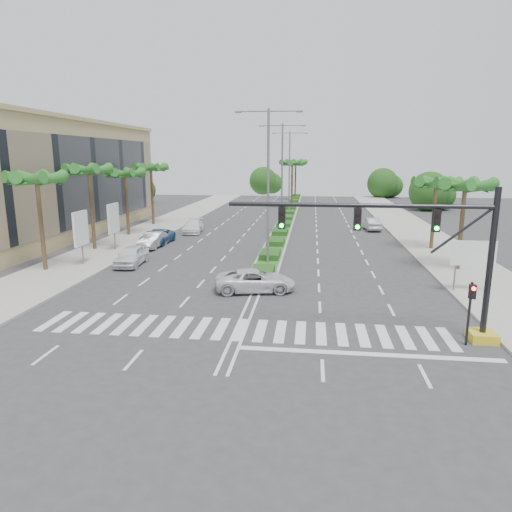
# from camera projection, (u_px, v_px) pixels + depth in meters

# --- Properties ---
(ground) EXTENTS (160.00, 160.00, 0.00)m
(ground) POSITION_uv_depth(u_px,v_px,m) (241.00, 330.00, 22.84)
(ground) COLOR #333335
(ground) RESTS_ON ground
(footpath_right) EXTENTS (6.00, 120.00, 0.15)m
(footpath_right) POSITION_uv_depth(u_px,v_px,m) (445.00, 254.00, 40.41)
(footpath_right) COLOR gray
(footpath_right) RESTS_ON ground
(footpath_left) EXTENTS (6.00, 120.00, 0.15)m
(footpath_left) POSITION_uv_depth(u_px,v_px,m) (117.00, 246.00, 44.04)
(footpath_left) COLOR gray
(footpath_left) RESTS_ON ground
(median) EXTENTS (2.20, 75.00, 0.20)m
(median) POSITION_uv_depth(u_px,v_px,m) (288.00, 215.00, 66.46)
(median) COLOR gray
(median) RESTS_ON ground
(median_grass) EXTENTS (1.80, 75.00, 0.04)m
(median_grass) POSITION_uv_depth(u_px,v_px,m) (288.00, 215.00, 66.43)
(median_grass) COLOR #24561D
(median_grass) RESTS_ON median
(building) EXTENTS (12.00, 36.00, 12.00)m
(building) POSITION_uv_depth(u_px,v_px,m) (42.00, 180.00, 49.88)
(building) COLOR tan
(building) RESTS_ON ground
(signal_gantry) EXTENTS (12.60, 1.20, 7.20)m
(signal_gantry) POSITION_uv_depth(u_px,v_px,m) (439.00, 268.00, 21.00)
(signal_gantry) COLOR gold
(signal_gantry) RESTS_ON ground
(pedestrian_signal) EXTENTS (0.28, 0.36, 3.00)m
(pedestrian_signal) POSITION_uv_depth(u_px,v_px,m) (471.00, 303.00, 20.49)
(pedestrian_signal) COLOR black
(pedestrian_signal) RESTS_ON ground
(direction_sign) EXTENTS (2.70, 0.11, 3.40)m
(direction_sign) POSITION_uv_depth(u_px,v_px,m) (473.00, 255.00, 28.46)
(direction_sign) COLOR slate
(direction_sign) RESTS_ON ground
(billboard_near) EXTENTS (0.18, 2.10, 4.35)m
(billboard_near) POSITION_uv_depth(u_px,v_px,m) (81.00, 229.00, 35.58)
(billboard_near) COLOR slate
(billboard_near) RESTS_ON ground
(billboard_far) EXTENTS (0.18, 2.10, 4.35)m
(billboard_far) POSITION_uv_depth(u_px,v_px,m) (113.00, 219.00, 41.40)
(billboard_far) COLOR slate
(billboard_far) RESTS_ON ground
(palm_left_near) EXTENTS (4.57, 4.68, 7.55)m
(palm_left_near) POSITION_uv_depth(u_px,v_px,m) (37.00, 182.00, 33.08)
(palm_left_near) COLOR brown
(palm_left_near) RESTS_ON ground
(palm_left_mid) EXTENTS (4.57, 4.68, 7.95)m
(palm_left_mid) POSITION_uv_depth(u_px,v_px,m) (89.00, 173.00, 40.76)
(palm_left_mid) COLOR brown
(palm_left_mid) RESTS_ON ground
(palm_left_far) EXTENTS (4.57, 4.68, 7.35)m
(palm_left_far) POSITION_uv_depth(u_px,v_px,m) (125.00, 176.00, 48.64)
(palm_left_far) COLOR brown
(palm_left_far) RESTS_ON ground
(palm_left_end) EXTENTS (4.57, 4.68, 7.75)m
(palm_left_end) POSITION_uv_depth(u_px,v_px,m) (151.00, 170.00, 56.32)
(palm_left_end) COLOR brown
(palm_left_end) RESTS_ON ground
(palm_right_near) EXTENTS (4.57, 4.68, 7.05)m
(palm_right_near) POSITION_uv_depth(u_px,v_px,m) (465.00, 188.00, 33.37)
(palm_right_near) COLOR brown
(palm_right_near) RESTS_ON ground
(palm_right_far) EXTENTS (4.57, 4.68, 6.75)m
(palm_right_far) POSITION_uv_depth(u_px,v_px,m) (436.00, 186.00, 41.19)
(palm_right_far) COLOR brown
(palm_right_far) RESTS_ON ground
(palm_median_a) EXTENTS (4.57, 4.68, 8.05)m
(palm_median_a) POSITION_uv_depth(u_px,v_px,m) (292.00, 165.00, 74.65)
(palm_median_a) COLOR brown
(palm_median_a) RESTS_ON ground
(palm_median_b) EXTENTS (4.57, 4.68, 8.05)m
(palm_median_b) POSITION_uv_depth(u_px,v_px,m) (296.00, 164.00, 89.19)
(palm_median_b) COLOR brown
(palm_median_b) RESTS_ON ground
(streetlight_near) EXTENTS (5.10, 0.25, 12.00)m
(streetlight_near) POSITION_uv_depth(u_px,v_px,m) (268.00, 179.00, 34.97)
(streetlight_near) COLOR slate
(streetlight_near) RESTS_ON ground
(streetlight_mid) EXTENTS (5.10, 0.25, 12.00)m
(streetlight_mid) POSITION_uv_depth(u_px,v_px,m) (282.00, 172.00, 50.48)
(streetlight_mid) COLOR slate
(streetlight_mid) RESTS_ON ground
(streetlight_far) EXTENTS (5.10, 0.25, 12.00)m
(streetlight_far) POSITION_uv_depth(u_px,v_px,m) (289.00, 169.00, 66.00)
(streetlight_far) COLOR slate
(streetlight_far) RESTS_ON ground
(car_parked_a) EXTENTS (2.09, 4.63, 1.54)m
(car_parked_a) POSITION_uv_depth(u_px,v_px,m) (131.00, 256.00, 36.28)
(car_parked_a) COLOR white
(car_parked_a) RESTS_ON ground
(car_parked_b) EXTENTS (1.71, 4.47, 1.45)m
(car_parked_b) POSITION_uv_depth(u_px,v_px,m) (153.00, 240.00, 43.41)
(car_parked_b) COLOR #A4A4A9
(car_parked_b) RESTS_ON ground
(car_parked_c) EXTENTS (2.50, 5.14, 1.41)m
(car_parked_c) POSITION_uv_depth(u_px,v_px,m) (157.00, 237.00, 45.25)
(car_parked_c) COLOR #2D5B89
(car_parked_c) RESTS_ON ground
(car_parked_d) EXTENTS (2.46, 5.05, 1.42)m
(car_parked_d) POSITION_uv_depth(u_px,v_px,m) (193.00, 226.00, 51.95)
(car_parked_d) COLOR white
(car_parked_d) RESTS_ON ground
(car_crossing) EXTENTS (5.50, 3.31, 1.43)m
(car_crossing) POSITION_uv_depth(u_px,v_px,m) (255.00, 280.00, 29.23)
(car_crossing) COLOR silver
(car_crossing) RESTS_ON ground
(car_right) EXTENTS (1.95, 4.61, 1.48)m
(car_right) POSITION_uv_depth(u_px,v_px,m) (372.00, 224.00, 53.79)
(car_right) COLOR #ACACB1
(car_right) RESTS_ON ground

